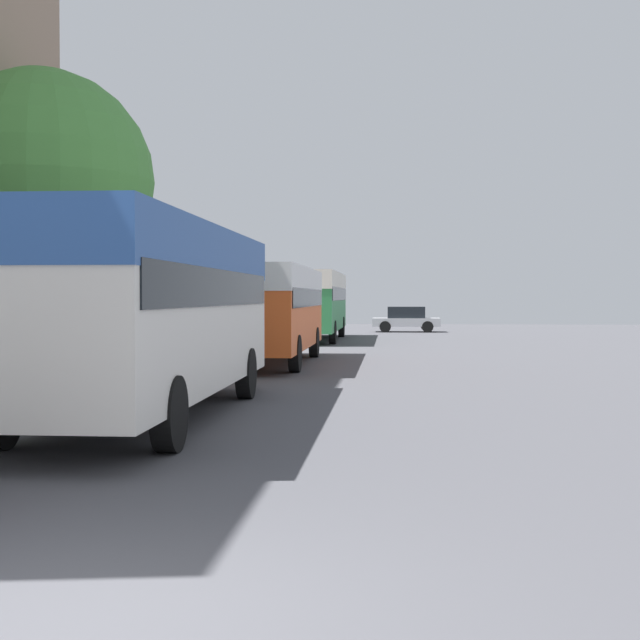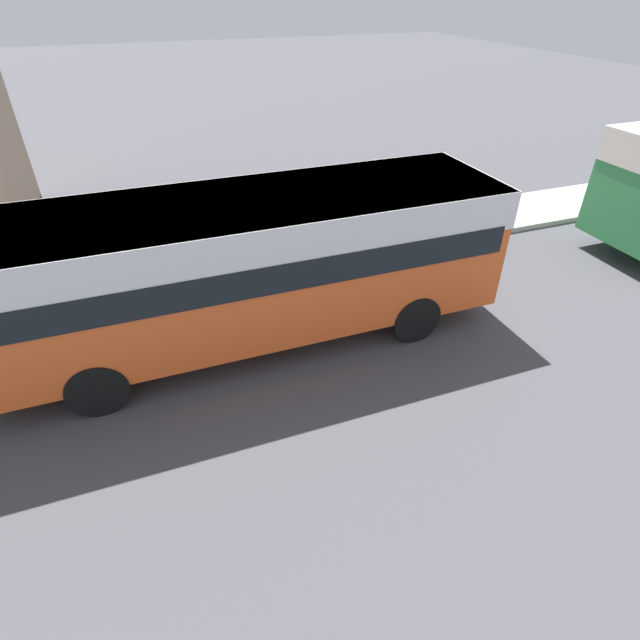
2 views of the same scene
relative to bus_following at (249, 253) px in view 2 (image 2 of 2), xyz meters
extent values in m
cube|color=#EA5B23|center=(0.00, 0.00, -0.19)|extent=(2.59, 9.47, 2.37)
cube|color=white|center=(0.00, 0.00, 0.64)|extent=(2.62, 9.51, 0.71)
cube|color=black|center=(0.00, 0.00, 0.11)|extent=(2.65, 9.09, 0.52)
cylinder|color=black|center=(-1.19, 2.93, -1.38)|extent=(0.28, 1.00, 1.00)
cylinder|color=black|center=(1.19, 2.93, -1.38)|extent=(0.28, 1.00, 1.00)
cylinder|color=black|center=(-1.19, -2.93, -1.38)|extent=(0.28, 1.00, 1.00)
cylinder|color=black|center=(1.19, -2.93, -1.38)|extent=(0.28, 1.00, 1.00)
cylinder|color=black|center=(-1.04, 11.16, -1.38)|extent=(0.28, 1.00, 1.00)
camera|label=1|loc=(3.75, -26.42, 0.14)|focal=50.00mm
camera|label=2|loc=(8.15, -1.64, 4.16)|focal=28.00mm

